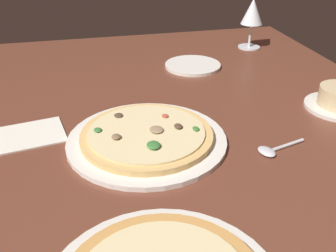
# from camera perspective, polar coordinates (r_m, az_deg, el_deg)

# --- Properties ---
(dining_table) EXTENTS (1.50, 1.10, 0.04)m
(dining_table) POSITION_cam_1_polar(r_m,az_deg,el_deg) (0.81, 2.97, -2.64)
(dining_table) COLOR brown
(dining_table) RESTS_ON ground
(pizza_main) EXTENTS (0.32, 0.32, 0.03)m
(pizza_main) POSITION_cam_1_polar(r_m,az_deg,el_deg) (0.77, -3.12, -1.66)
(pizza_main) COLOR silver
(pizza_main) RESTS_ON dining_table
(wine_glass_far) EXTENTS (0.07, 0.07, 0.16)m
(wine_glass_far) POSITION_cam_1_polar(r_m,az_deg,el_deg) (1.34, 12.25, 15.79)
(wine_glass_far) COLOR silver
(wine_glass_far) RESTS_ON dining_table
(side_plate) EXTENTS (0.16, 0.16, 0.01)m
(side_plate) POSITION_cam_1_polar(r_m,az_deg,el_deg) (1.16, 3.65, 8.85)
(side_plate) COLOR silver
(side_plate) RESTS_ON dining_table
(paper_menu) EXTENTS (0.15, 0.23, 0.00)m
(paper_menu) POSITION_cam_1_polar(r_m,az_deg,el_deg) (0.85, -22.07, -1.72)
(paper_menu) COLOR silver
(paper_menu) RESTS_ON dining_table
(spoon) EXTENTS (0.05, 0.11, 0.01)m
(spoon) POSITION_cam_1_polar(r_m,az_deg,el_deg) (0.77, 15.01, -3.39)
(spoon) COLOR silver
(spoon) RESTS_ON dining_table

